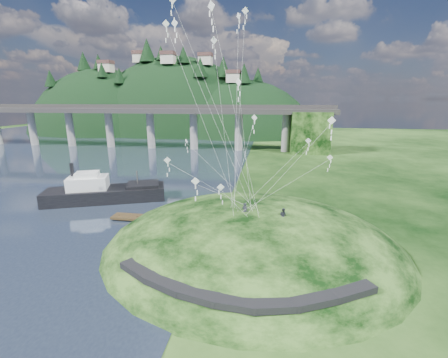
# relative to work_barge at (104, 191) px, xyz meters

# --- Properties ---
(ground) EXTENTS (320.00, 320.00, 0.00)m
(ground) POSITION_rel_work_barge_xyz_m (17.99, -14.33, -1.70)
(ground) COLOR black
(ground) RESTS_ON ground
(grass_hill) EXTENTS (36.00, 32.00, 13.00)m
(grass_hill) POSITION_rel_work_barge_xyz_m (25.99, -12.33, -3.20)
(grass_hill) COLOR black
(grass_hill) RESTS_ON ground
(footpath) EXTENTS (22.29, 5.84, 0.83)m
(footpath) POSITION_rel_work_barge_xyz_m (25.45, -24.07, 0.38)
(footpath) COLOR black
(footpath) RESTS_ON ground
(bridge) EXTENTS (160.00, 11.00, 15.00)m
(bridge) POSITION_rel_work_barge_xyz_m (-8.47, 55.74, 8.00)
(bridge) COLOR #2D2B2B
(bridge) RESTS_ON ground
(far_ridge) EXTENTS (153.00, 70.00, 94.50)m
(far_ridge) POSITION_rel_work_barge_xyz_m (-25.59, 107.84, -9.14)
(far_ridge) COLOR black
(far_ridge) RESTS_ON ground
(work_barge) EXTENTS (20.04, 11.85, 6.80)m
(work_barge) POSITION_rel_work_barge_xyz_m (0.00, 0.00, 0.00)
(work_barge) COLOR black
(work_barge) RESTS_ON ground
(wooden_dock) EXTENTS (12.94, 2.12, 0.92)m
(wooden_dock) POSITION_rel_work_barge_xyz_m (11.95, -7.05, -1.30)
(wooden_dock) COLOR #332615
(wooden_dock) RESTS_ON ground
(kite_flyers) EXTENTS (5.05, 1.13, 2.04)m
(kite_flyers) POSITION_rel_work_barge_xyz_m (27.59, -14.16, 4.07)
(kite_flyers) COLOR #23242F
(kite_flyers) RESTS_ON ground
(kite_swarm) EXTENTS (19.53, 16.41, 18.89)m
(kite_swarm) POSITION_rel_work_barge_xyz_m (23.43, -12.00, 16.18)
(kite_swarm) COLOR white
(kite_swarm) RESTS_ON ground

